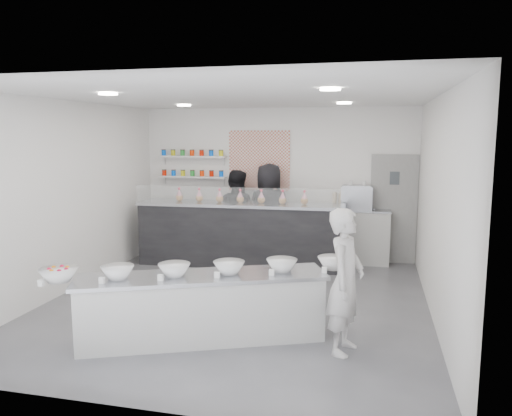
{
  "coord_description": "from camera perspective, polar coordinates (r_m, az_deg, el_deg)",
  "views": [
    {
      "loc": [
        1.92,
        -6.85,
        2.47
      ],
      "look_at": [
        0.2,
        0.4,
        1.37
      ],
      "focal_mm": 35.0,
      "sensor_mm": 36.0,
      "label": 1
    }
  ],
  "objects": [
    {
      "name": "jar_shelf_lower",
      "position": [
        10.46,
        -7.24,
        3.55
      ],
      "size": [
        1.45,
        0.22,
        0.04
      ],
      "primitive_type": "cube",
      "color": "silver",
      "rests_on": "back_wall"
    },
    {
      "name": "cup_stacks",
      "position": [
        9.74,
        9.31,
        0.82
      ],
      "size": [
        0.24,
        0.24,
        0.31
      ],
      "primitive_type": null,
      "color": "#CDAA96",
      "rests_on": "espresso_ledge"
    },
    {
      "name": "downlight_1",
      "position": [
        5.9,
        8.48,
        13.25
      ],
      "size": [
        0.24,
        0.24,
        0.02
      ],
      "primitive_type": "cylinder",
      "color": "white",
      "rests_on": "ceiling"
    },
    {
      "name": "prep_counter",
      "position": [
        6.16,
        -6.13,
        -11.24
      ],
      "size": [
        3.0,
        1.78,
        0.81
      ],
      "primitive_type": "cube",
      "rotation": [
        0.0,
        0.0,
        0.4
      ],
      "color": "beige",
      "rests_on": "floor"
    },
    {
      "name": "back_wall",
      "position": [
        10.08,
        2.34,
        2.86
      ],
      "size": [
        5.5,
        0.0,
        5.5
      ],
      "primitive_type": "plane",
      "rotation": [
        1.57,
        0.0,
        0.0
      ],
      "color": "white",
      "rests_on": "floor"
    },
    {
      "name": "espresso_machine",
      "position": [
        9.71,
        11.46,
        1.14
      ],
      "size": [
        0.58,
        0.4,
        0.44
      ],
      "primitive_type": "cube",
      "color": "#93969E",
      "rests_on": "espresso_ledge"
    },
    {
      "name": "cookie_bags",
      "position": [
        9.32,
        -1.81,
        1.38
      ],
      "size": [
        2.54,
        0.23,
        0.26
      ],
      "primitive_type": null,
      "rotation": [
        0.0,
        0.0,
        0.04
      ],
      "color": "pink",
      "rests_on": "back_bar"
    },
    {
      "name": "espresso_ledge",
      "position": [
        9.83,
        10.96,
        -3.17
      ],
      "size": [
        1.42,
        0.45,
        1.05
      ],
      "primitive_type": "cube",
      "color": "beige",
      "rests_on": "floor"
    },
    {
      "name": "back_bar",
      "position": [
        9.43,
        -1.79,
        -3.03
      ],
      "size": [
        3.91,
        0.85,
        1.2
      ],
      "primitive_type": "cube",
      "rotation": [
        0.0,
        0.0,
        0.04
      ],
      "color": "black",
      "rests_on": "floor"
    },
    {
      "name": "staff_right",
      "position": [
        9.78,
        1.48,
        -0.5
      ],
      "size": [
        1.01,
        0.73,
        1.92
      ],
      "primitive_type": "imported",
      "rotation": [
        0.0,
        0.0,
        3.01
      ],
      "color": "black",
      "rests_on": "floor"
    },
    {
      "name": "woman_prep",
      "position": [
        5.77,
        10.19,
        -8.24
      ],
      "size": [
        0.53,
        0.68,
        1.66
      ],
      "primitive_type": "imported",
      "rotation": [
        0.0,
        0.0,
        1.34
      ],
      "color": "silver",
      "rests_on": "floor"
    },
    {
      "name": "prep_bowls",
      "position": [
        6.02,
        -6.2,
        -6.92
      ],
      "size": [
        3.53,
        1.85,
        0.15
      ],
      "primitive_type": null,
      "rotation": [
        0.0,
        0.0,
        0.4
      ],
      "color": "white",
      "rests_on": "prep_counter"
    },
    {
      "name": "preserve_jars",
      "position": [
        10.42,
        -7.31,
        5.08
      ],
      "size": [
        1.45,
        0.1,
        0.56
      ],
      "primitive_type": null,
      "color": "red",
      "rests_on": "jar_shelf_lower"
    },
    {
      "name": "ceiling",
      "position": [
        7.14,
        -2.34,
        12.64
      ],
      "size": [
        6.0,
        6.0,
        0.0
      ],
      "primitive_type": "plane",
      "rotation": [
        3.14,
        0.0,
        0.0
      ],
      "color": "white",
      "rests_on": "floor"
    },
    {
      "name": "sneeze_guard",
      "position": [
        8.98,
        -2.31,
        1.34
      ],
      "size": [
        3.83,
        0.15,
        0.33
      ],
      "primitive_type": "cube",
      "rotation": [
        0.0,
        0.0,
        0.04
      ],
      "color": "white",
      "rests_on": "back_bar"
    },
    {
      "name": "back_door",
      "position": [
        9.93,
        15.42,
        -0.13
      ],
      "size": [
        0.88,
        0.04,
        2.1
      ],
      "primitive_type": "cube",
      "color": "gray",
      "rests_on": "floor"
    },
    {
      "name": "staff_left",
      "position": [
        9.95,
        -2.34,
        -0.75
      ],
      "size": [
        0.91,
        0.73,
        1.78
      ],
      "primitive_type": "imported",
      "rotation": [
        0.0,
        0.0,
        3.07
      ],
      "color": "black",
      "rests_on": "floor"
    },
    {
      "name": "floor",
      "position": [
        7.53,
        -2.2,
        -10.76
      ],
      "size": [
        6.0,
        6.0,
        0.0
      ],
      "primitive_type": "plane",
      "color": "#515156",
      "rests_on": "ground"
    },
    {
      "name": "label_cards",
      "position": [
        5.68,
        -9.71,
        -8.36
      ],
      "size": [
        3.31,
        0.04,
        0.07
      ],
      "primitive_type": null,
      "color": "white",
      "rests_on": "prep_counter"
    },
    {
      "name": "right_wall",
      "position": [
        6.97,
        20.07,
        -0.13
      ],
      "size": [
        0.0,
        6.0,
        6.0
      ],
      "primitive_type": "plane",
      "rotation": [
        1.57,
        0.0,
        -1.57
      ],
      "color": "white",
      "rests_on": "floor"
    },
    {
      "name": "left_wall",
      "position": [
        8.35,
        -20.76,
        1.17
      ],
      "size": [
        0.0,
        6.0,
        6.0
      ],
      "primitive_type": "plane",
      "rotation": [
        1.57,
        0.0,
        1.57
      ],
      "color": "white",
      "rests_on": "floor"
    },
    {
      "name": "pattern_panel",
      "position": [
        10.1,
        0.37,
        5.44
      ],
      "size": [
        1.25,
        0.03,
        1.2
      ],
      "primitive_type": "cube",
      "color": "#BD563D",
      "rests_on": "back_wall"
    },
    {
      "name": "downlight_3",
      "position": [
        8.48,
        10.04,
        11.71
      ],
      "size": [
        0.24,
        0.24,
        0.02
      ],
      "primitive_type": "cylinder",
      "color": "white",
      "rests_on": "ceiling"
    },
    {
      "name": "downlight_2",
      "position": [
        9.1,
        -8.23,
        11.52
      ],
      "size": [
        0.24,
        0.24,
        0.02
      ],
      "primitive_type": "cylinder",
      "color": "white",
      "rests_on": "ceiling"
    },
    {
      "name": "jar_shelf_upper",
      "position": [
        10.43,
        -7.28,
        5.85
      ],
      "size": [
        1.45,
        0.22,
        0.04
      ],
      "primitive_type": "cube",
      "color": "silver",
      "rests_on": "back_wall"
    },
    {
      "name": "downlight_0",
      "position": [
        6.75,
        -16.55,
        12.38
      ],
      "size": [
        0.24,
        0.24,
        0.02
      ],
      "primitive_type": "cylinder",
      "color": "white",
      "rests_on": "ceiling"
    }
  ]
}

